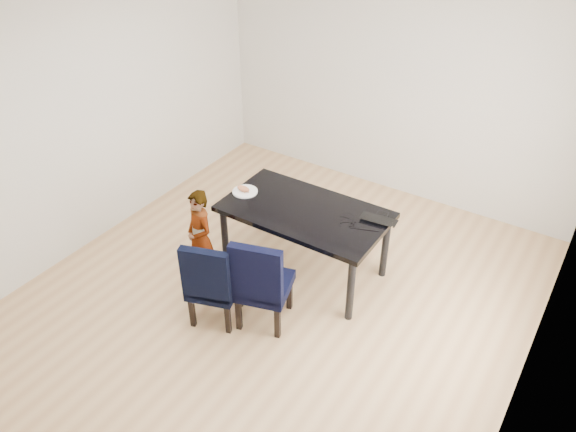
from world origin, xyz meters
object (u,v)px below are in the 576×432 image
Objects in this scene: child at (200,237)px; plate at (245,191)px; dining_table at (304,241)px; chair_left at (215,278)px; chair_right at (264,278)px; laptop at (381,217)px.

child reaches higher than plate.
child is (-0.79, -0.65, 0.13)m from dining_table.
child reaches higher than chair_left.
chair_left is at bearing -168.21° from chair_right.
dining_table is at bearing 60.10° from child.
child is 1.75m from laptop.
laptop is (0.68, 0.26, 0.39)m from dining_table.
child reaches higher than laptop.
plate is 1.40m from laptop.
plate is at bearing -175.64° from dining_table.
laptop is at bearing 12.87° from plate.
chair_right is (0.06, -0.79, 0.11)m from dining_table.
plate is (-0.35, 0.95, 0.31)m from chair_left.
chair_left is 2.60× the size of laptop.
dining_table is 0.78m from plate.
chair_left is at bearing -108.29° from dining_table.
child is at bearing 123.89° from chair_left.
laptop reaches higher than plate.
child is at bearing -140.65° from dining_table.
chair_right reaches higher than laptop.
dining_table is at bearing 77.83° from chair_right.
laptop reaches higher than dining_table.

